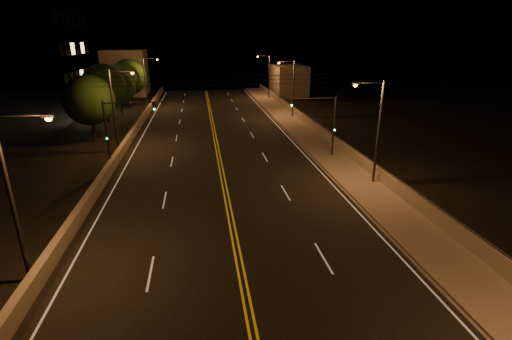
{
  "coord_description": "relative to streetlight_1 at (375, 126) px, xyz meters",
  "views": [
    {
      "loc": [
        -1.65,
        -5.83,
        11.09
      ],
      "look_at": [
        2.0,
        18.0,
        2.5
      ],
      "focal_mm": 26.0,
      "sensor_mm": 36.0,
      "label": 1
    }
  ],
  "objects": [
    {
      "name": "sidewalk",
      "position": [
        -0.7,
        -0.07,
        -4.65
      ],
      "size": [
        3.6,
        120.0,
        0.3
      ],
      "primitive_type": "cube",
      "color": "slate",
      "rests_on": "ground"
    },
    {
      "name": "streetlight_4",
      "position": [
        -21.39,
        -9.25,
        0.0
      ],
      "size": [
        2.55,
        0.28,
        8.21
      ],
      "color": "#2D2D33",
      "rests_on": "ground"
    },
    {
      "name": "overhead_wires",
      "position": [
        -11.5,
        9.43,
        2.6
      ],
      "size": [
        22.0,
        0.03,
        0.83
      ],
      "color": "black"
    },
    {
      "name": "lane_markings",
      "position": [
        -11.5,
        -0.14,
        -4.78
      ],
      "size": [
        17.32,
        116.0,
        0.0
      ],
      "color": "silver",
      "rests_on": "road"
    },
    {
      "name": "tree_1",
      "position": [
        -25.84,
        27.73,
        0.19
      ],
      "size": [
        5.84,
        5.84,
        7.92
      ],
      "color": "black",
      "rests_on": "ground"
    },
    {
      "name": "traffic_signal_left",
      "position": [
        -20.29,
        7.35,
        -0.96
      ],
      "size": [
        5.11,
        0.31,
        6.06
      ],
      "color": "#2D2D33",
      "rests_on": "ground"
    },
    {
      "name": "tree_3",
      "position": [
        -24.6,
        40.06,
        0.18
      ],
      "size": [
        5.83,
        5.83,
        7.9
      ],
      "color": "black",
      "rests_on": "ground"
    },
    {
      "name": "streetlight_5",
      "position": [
        -21.39,
        12.91,
        0.0
      ],
      "size": [
        2.55,
        0.28,
        8.21
      ],
      "color": "#2D2D33",
      "rests_on": "ground"
    },
    {
      "name": "distant_building_right",
      "position": [
        5.0,
        48.83,
        -1.8
      ],
      "size": [
        6.0,
        10.0,
        6.01
      ],
      "primitive_type": "cube",
      "color": "gray",
      "rests_on": "ground"
    },
    {
      "name": "streetlight_6",
      "position": [
        -21.39,
        37.93,
        0.0
      ],
      "size": [
        2.55,
        0.28,
        8.21
      ],
      "color": "#2D2D33",
      "rests_on": "ground"
    },
    {
      "name": "tree_2",
      "position": [
        -24.87,
        32.45,
        -0.62
      ],
      "size": [
        4.9,
        4.9,
        6.64
      ],
      "color": "black",
      "rests_on": "ground"
    },
    {
      "name": "streetlight_3",
      "position": [
        0.0,
        45.27,
        0.0
      ],
      "size": [
        2.55,
        0.28,
        8.21
      ],
      "color": "#2D2D33",
      "rests_on": "ground"
    },
    {
      "name": "road",
      "position": [
        -11.5,
        -0.07,
        -4.79
      ],
      "size": [
        18.0,
        120.0,
        0.02
      ],
      "primitive_type": "cube",
      "color": "black",
      "rests_on": "ground"
    },
    {
      "name": "tree_0",
      "position": [
        -25.04,
        17.09,
        -0.12
      ],
      "size": [
        5.48,
        5.48,
        7.43
      ],
      "color": "black",
      "rests_on": "ground"
    },
    {
      "name": "curb",
      "position": [
        -2.57,
        -0.07,
        -4.72
      ],
      "size": [
        0.14,
        120.0,
        0.15
      ],
      "primitive_type": "cube",
      "color": "slate",
      "rests_on": "ground"
    },
    {
      "name": "distant_building_left",
      "position": [
        -27.5,
        54.68,
        -0.32
      ],
      "size": [
        8.0,
        8.0,
        8.95
      ],
      "primitive_type": "cube",
      "color": "gray",
      "rests_on": "ground"
    },
    {
      "name": "jersey_barrier",
      "position": [
        -21.11,
        -0.07,
        -4.33
      ],
      "size": [
        0.45,
        120.0,
        0.93
      ],
      "primitive_type": "cube",
      "color": "gray",
      "rests_on": "ground"
    },
    {
      "name": "streetlight_2",
      "position": [
        0.0,
        26.52,
        0.0
      ],
      "size": [
        2.55,
        0.28,
        8.21
      ],
      "color": "#2D2D33",
      "rests_on": "ground"
    },
    {
      "name": "traffic_signal_right",
      "position": [
        -1.5,
        7.35,
        -0.96
      ],
      "size": [
        5.11,
        0.31,
        6.06
      ],
      "color": "#2D2D33",
      "rests_on": "ground"
    },
    {
      "name": "parapet_wall",
      "position": [
        0.95,
        -0.07,
        -4.0
      ],
      "size": [
        0.3,
        120.0,
        1.0
      ],
      "primitive_type": "cube",
      "color": "gray",
      "rests_on": "sidewalk"
    },
    {
      "name": "parapet_rail",
      "position": [
        0.95,
        -0.07,
        -3.47
      ],
      "size": [
        0.06,
        120.0,
        0.06
      ],
      "primitive_type": "cylinder",
      "rotation": [
        1.57,
        0.0,
        0.0
      ],
      "color": "black",
      "rests_on": "parapet_wall"
    },
    {
      "name": "streetlight_1",
      "position": [
        0.0,
        0.0,
        0.0
      ],
      "size": [
        2.55,
        0.28,
        8.21
      ],
      "color": "#2D2D33",
      "rests_on": "ground"
    }
  ]
}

